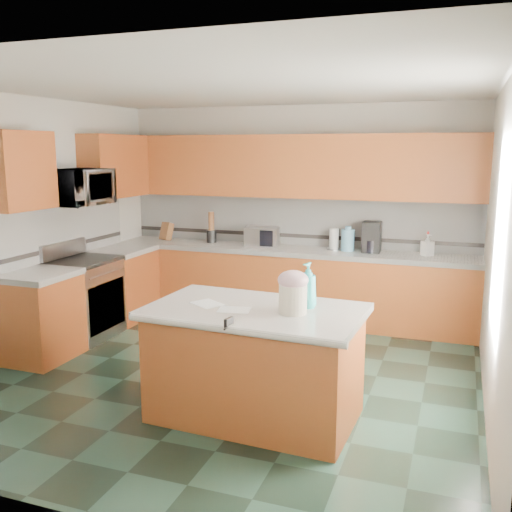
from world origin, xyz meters
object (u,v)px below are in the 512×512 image
at_px(soap_bottle_island, 308,285).
at_px(island_top, 255,311).
at_px(island_base, 255,366).
at_px(knife_block, 167,231).
at_px(coffee_maker, 372,237).
at_px(treat_jar, 293,299).
at_px(toaster_oven, 262,237).

bearing_deg(soap_bottle_island, island_top, -140.70).
bearing_deg(island_base, knife_block, 132.23).
distance_m(island_base, coffee_maker, 2.93).
bearing_deg(island_top, treat_jar, -5.98).
relative_size(island_base, knife_block, 6.53).
bearing_deg(treat_jar, island_base, 160.60).
distance_m(knife_block, coffee_maker, 2.78).
xyz_separation_m(knife_block, toaster_oven, (1.39, 0.00, 0.00)).
distance_m(island_top, knife_block, 3.61).
xyz_separation_m(soap_bottle_island, knife_block, (-2.69, 2.64, -0.06)).
xyz_separation_m(toaster_oven, coffee_maker, (1.40, 0.03, 0.06)).
height_order(treat_jar, coffee_maker, coffee_maker).
height_order(island_top, soap_bottle_island, soap_bottle_island).
bearing_deg(treat_jar, toaster_oven, 102.82).
relative_size(island_top, coffee_maker, 4.54).
distance_m(toaster_oven, coffee_maker, 1.40).
xyz_separation_m(island_top, soap_bottle_island, (0.39, 0.14, 0.21)).
relative_size(treat_jar, knife_block, 0.93).
xyz_separation_m(soap_bottle_island, toaster_oven, (-1.30, 2.64, -0.06)).
bearing_deg(island_top, coffee_maker, 82.82).
relative_size(treat_jar, coffee_maker, 0.61).
distance_m(treat_jar, toaster_oven, 3.08).
relative_size(knife_block, toaster_oven, 0.58).
height_order(treat_jar, toaster_oven, toaster_oven).
height_order(treat_jar, soap_bottle_island, soap_bottle_island).
bearing_deg(toaster_oven, treat_jar, -75.58).
distance_m(island_base, soap_bottle_island, 0.79).
height_order(soap_bottle_island, toaster_oven, soap_bottle_island).
bearing_deg(coffee_maker, island_top, -101.43).
bearing_deg(treat_jar, island_top, 160.60).
bearing_deg(coffee_maker, island_base, -101.43).
distance_m(island_base, knife_block, 3.66).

